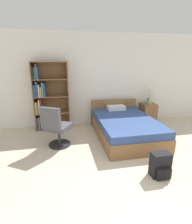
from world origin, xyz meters
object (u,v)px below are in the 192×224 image
at_px(bookshelf, 46,98).
at_px(table_lamp, 151,92).
at_px(backpack_black, 161,165).
at_px(office_chair, 56,128).
at_px(water_bottle, 148,101).
at_px(bed, 124,126).
at_px(nightstand, 148,113).

distance_m(bookshelf, table_lamp, 3.02).
distance_m(bookshelf, backpack_black, 3.26).
bearing_deg(office_chair, water_bottle, 20.75).
bearing_deg(office_chair, bed, 9.92).
bearing_deg(table_lamp, water_bottle, -134.83).
relative_size(bookshelf, nightstand, 3.08).
bearing_deg(table_lamp, bookshelf, 179.42).
relative_size(bed, table_lamp, 4.45).
bearing_deg(bed, nightstand, 37.43).
relative_size(office_chair, water_bottle, 4.67).
height_order(bed, table_lamp, table_lamp).
xyz_separation_m(bookshelf, office_chair, (0.25, -1.16, -0.43)).
bearing_deg(backpack_black, bookshelf, 127.28).
bearing_deg(bed, office_chair, -170.08).
height_order(bookshelf, backpack_black, bookshelf).
relative_size(nightstand, water_bottle, 2.91).
height_order(bed, backpack_black, bed).
distance_m(bookshelf, bed, 2.20).
distance_m(bookshelf, water_bottle, 2.90).
bearing_deg(bookshelf, water_bottle, -3.24).
height_order(bookshelf, office_chair, bookshelf).
bearing_deg(bookshelf, bed, -24.34).
bearing_deg(bookshelf, table_lamp, -0.58).
xyz_separation_m(table_lamp, water_bottle, (-0.13, -0.13, -0.27)).
bearing_deg(bed, backpack_black, -89.61).
bearing_deg(bed, table_lamp, 37.43).
relative_size(office_chair, table_lamp, 2.02).
height_order(office_chair, nightstand, office_chair).
relative_size(table_lamp, water_bottle, 2.31).
distance_m(table_lamp, water_bottle, 0.33).
relative_size(water_bottle, backpack_black, 0.49).
height_order(nightstand, backpack_black, nightstand).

